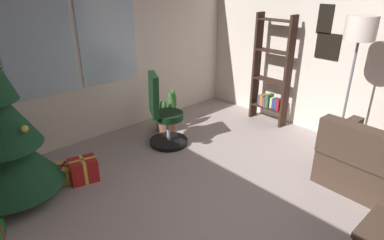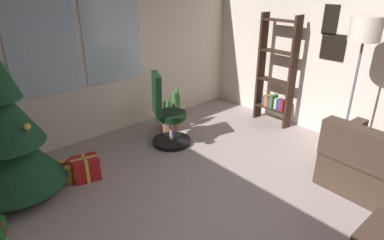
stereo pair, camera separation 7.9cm
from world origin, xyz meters
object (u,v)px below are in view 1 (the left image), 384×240
at_px(bookshelf, 271,77).
at_px(floor_lamp, 359,40).
at_px(potted_plant, 168,115).
at_px(gift_box_gold, 64,173).
at_px(gift_box_red, 84,170).
at_px(office_chair, 164,118).
at_px(holiday_tree, 4,137).

distance_m(bookshelf, floor_lamp, 1.63).
relative_size(bookshelf, potted_plant, 2.72).
xyz_separation_m(gift_box_gold, floor_lamp, (2.94, -1.96, 1.48)).
bearing_deg(potted_plant, gift_box_red, -164.85).
xyz_separation_m(gift_box_red, office_chair, (1.29, 0.08, 0.27)).
distance_m(gift_box_gold, bookshelf, 3.42).
relative_size(gift_box_red, gift_box_gold, 1.15).
bearing_deg(gift_box_red, holiday_tree, 166.05).
bearing_deg(gift_box_red, bookshelf, -7.98).
xyz_separation_m(holiday_tree, gift_box_red, (0.70, -0.17, -0.61)).
bearing_deg(bookshelf, gift_box_red, 172.02).
xyz_separation_m(floor_lamp, potted_plant, (-1.10, 2.25, -1.34)).
height_order(floor_lamp, potted_plant, floor_lamp).
bearing_deg(bookshelf, gift_box_gold, 169.90).
relative_size(office_chair, potted_plant, 1.65).
distance_m(gift_box_red, office_chair, 1.32).
height_order(holiday_tree, potted_plant, holiday_tree).
distance_m(gift_box_red, bookshelf, 3.21).
xyz_separation_m(office_chair, floor_lamp, (1.46, -1.89, 1.17)).
xyz_separation_m(holiday_tree, gift_box_gold, (0.51, -0.02, -0.65)).
distance_m(holiday_tree, bookshelf, 3.86).
distance_m(gift_box_gold, potted_plant, 1.86).
bearing_deg(holiday_tree, gift_box_red, -13.95).
bearing_deg(floor_lamp, gift_box_red, 146.71).
xyz_separation_m(office_chair, potted_plant, (0.36, 0.37, -0.17)).
distance_m(floor_lamp, potted_plant, 2.84).
relative_size(holiday_tree, bookshelf, 1.27).
relative_size(gift_box_gold, potted_plant, 0.48).
height_order(holiday_tree, gift_box_red, holiday_tree).
relative_size(gift_box_red, floor_lamp, 0.19).
xyz_separation_m(office_chair, bookshelf, (1.82, -0.51, 0.37)).
xyz_separation_m(gift_box_gold, potted_plant, (1.83, 0.29, 0.14)).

